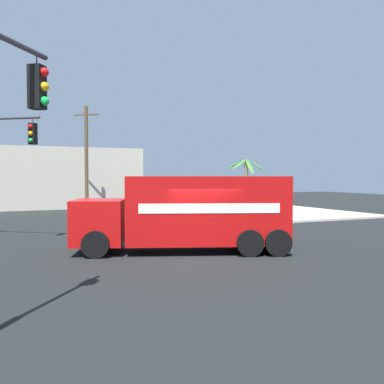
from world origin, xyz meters
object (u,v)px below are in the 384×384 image
(delivery_truck, at_px, (189,212))
(vending_machine_red, at_px, (263,200))
(palm_tree_far, at_px, (246,174))
(utility_pole, at_px, (86,158))

(delivery_truck, distance_m, vending_machine_red, 17.97)
(delivery_truck, relative_size, vending_machine_red, 4.63)
(palm_tree_far, bearing_deg, delivery_truck, -128.04)
(delivery_truck, height_order, utility_pole, utility_pole)
(palm_tree_far, height_order, utility_pole, utility_pole)
(vending_machine_red, bearing_deg, delivery_truck, -132.61)
(vending_machine_red, bearing_deg, palm_tree_far, 109.07)
(vending_machine_red, bearing_deg, utility_pole, 148.02)
(palm_tree_far, bearing_deg, vending_machine_red, -70.93)
(delivery_truck, relative_size, utility_pole, 0.98)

